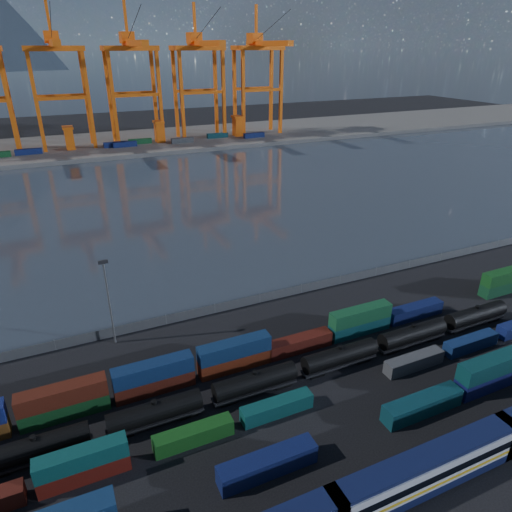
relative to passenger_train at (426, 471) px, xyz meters
name	(u,v)px	position (x,y,z in m)	size (l,w,h in m)	color
ground	(333,384)	(0.37, 20.51, -2.94)	(700.00, 700.00, 0.00)	black
harbor_water	(168,200)	(0.37, 125.51, -2.93)	(700.00, 700.00, 0.00)	#303A46
far_quay	(119,144)	(0.37, 230.51, -1.94)	(700.00, 70.00, 2.00)	#514F4C
passenger_train	(426,471)	(0.00, 0.00, 0.00)	(79.62, 3.41, 5.85)	silver
container_row_south	(375,418)	(0.12, 9.94, -0.57)	(141.28, 2.66, 5.68)	#474A4C
container_row_mid	(172,440)	(-26.36, 18.50, -1.31)	(127.74, 2.24, 4.78)	#36373A
container_row_north	(217,361)	(-15.56, 30.76, -0.59)	(142.08, 2.52, 5.37)	navy
tanker_string	(255,382)	(-11.85, 23.81, -0.80)	(106.85, 2.98, 4.26)	black
waterfront_fence	(260,298)	(0.37, 48.51, -1.94)	(160.12, 0.12, 2.20)	#595B5E
yard_light_mast	(109,298)	(-29.63, 46.51, 6.36)	(1.60, 0.40, 16.60)	slate
gantry_cranes	(95,61)	(-7.13, 223.67, 39.54)	(201.66, 51.18, 69.30)	orange
quay_containers	(101,146)	(-10.63, 215.97, 0.36)	(172.58, 10.99, 2.60)	navy
straddle_carriers	(116,134)	(-2.13, 220.51, 4.88)	(140.00, 7.00, 11.10)	orange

